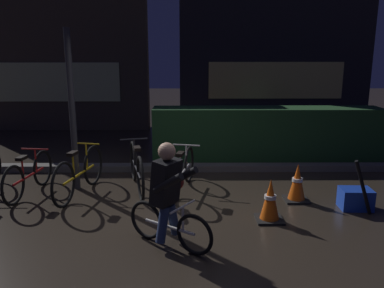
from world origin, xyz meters
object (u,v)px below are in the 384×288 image
(parked_bike_center_left, at_px, (79,173))
(traffic_cone_far, at_px, (297,183))
(parked_bike_center_right, at_px, (137,168))
(traffic_cone_near, at_px, (270,201))
(blue_crate, at_px, (356,199))
(parked_bike_right_mid, at_px, (183,172))
(closed_umbrella, at_px, (363,188))
(street_post, at_px, (72,111))
(parked_bike_left_mid, at_px, (29,175))
(cyclist, at_px, (168,194))

(parked_bike_center_left, relative_size, traffic_cone_far, 2.90)
(traffic_cone_far, bearing_deg, parked_bike_center_right, 168.33)
(traffic_cone_near, bearing_deg, blue_crate, 16.74)
(parked_bike_right_mid, bearing_deg, closed_umbrella, -99.63)
(street_post, bearing_deg, parked_bike_left_mid, -157.72)
(parked_bike_center_left, xyz_separation_m, traffic_cone_near, (2.82, -1.00, -0.08))
(parked_bike_right_mid, bearing_deg, parked_bike_left_mid, 105.61)
(traffic_cone_near, xyz_separation_m, blue_crate, (1.33, 0.40, -0.13))
(traffic_cone_near, distance_m, closed_umbrella, 1.32)
(parked_bike_center_left, distance_m, traffic_cone_far, 3.40)
(parked_bike_center_right, relative_size, parked_bike_right_mid, 1.10)
(street_post, xyz_separation_m, parked_bike_right_mid, (1.77, -0.14, -0.97))
(street_post, bearing_deg, traffic_cone_near, -23.70)
(closed_umbrella, bearing_deg, traffic_cone_near, -8.43)
(blue_crate, height_order, closed_umbrella, closed_umbrella)
(parked_bike_left_mid, xyz_separation_m, blue_crate, (4.97, -0.62, -0.17))
(street_post, height_order, parked_bike_center_left, street_post)
(parked_bike_left_mid, bearing_deg, parked_bike_center_right, -75.62)
(parked_bike_center_right, relative_size, traffic_cone_far, 2.94)
(parked_bike_left_mid, distance_m, parked_bike_center_left, 0.81)
(parked_bike_center_left, height_order, blue_crate, parked_bike_center_left)
(traffic_cone_near, bearing_deg, parked_bike_center_right, 147.52)
(parked_bike_right_mid, relative_size, blue_crate, 3.52)
(parked_bike_right_mid, relative_size, traffic_cone_near, 2.66)
(parked_bike_center_left, relative_size, traffic_cone_near, 2.89)
(parked_bike_left_mid, distance_m, closed_umbrella, 5.02)
(parked_bike_right_mid, xyz_separation_m, traffic_cone_near, (1.19, -1.16, -0.05))
(closed_umbrella, bearing_deg, street_post, -30.07)
(street_post, distance_m, parked_bike_left_mid, 1.22)
(parked_bike_right_mid, bearing_deg, blue_crate, -94.39)
(traffic_cone_far, bearing_deg, blue_crate, -22.84)
(parked_bike_left_mid, xyz_separation_m, traffic_cone_near, (3.64, -1.02, -0.04))
(parked_bike_center_right, bearing_deg, cyclist, -175.87)
(street_post, bearing_deg, cyclist, -50.40)
(parked_bike_left_mid, height_order, parked_bike_right_mid, parked_bike_right_mid)
(parked_bike_right_mid, distance_m, traffic_cone_far, 1.81)
(blue_crate, distance_m, cyclist, 2.90)
(blue_crate, bearing_deg, street_post, 168.15)
(parked_bike_left_mid, xyz_separation_m, cyclist, (2.31, -1.70, 0.31))
(parked_bike_center_left, distance_m, blue_crate, 4.20)
(traffic_cone_far, height_order, blue_crate, traffic_cone_far)
(parked_bike_left_mid, xyz_separation_m, parked_bike_right_mid, (2.44, 0.14, 0.01))
(blue_crate, bearing_deg, closed_umbrella, -95.50)
(blue_crate, distance_m, closed_umbrella, 0.36)
(parked_bike_right_mid, bearing_deg, traffic_cone_near, -121.83)
(parked_bike_center_right, height_order, blue_crate, parked_bike_center_right)
(blue_crate, bearing_deg, parked_bike_left_mid, 172.85)
(parked_bike_center_left, xyz_separation_m, traffic_cone_far, (3.38, -0.27, -0.08))
(blue_crate, bearing_deg, parked_bike_center_left, 171.82)
(parked_bike_center_right, distance_m, traffic_cone_far, 2.57)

